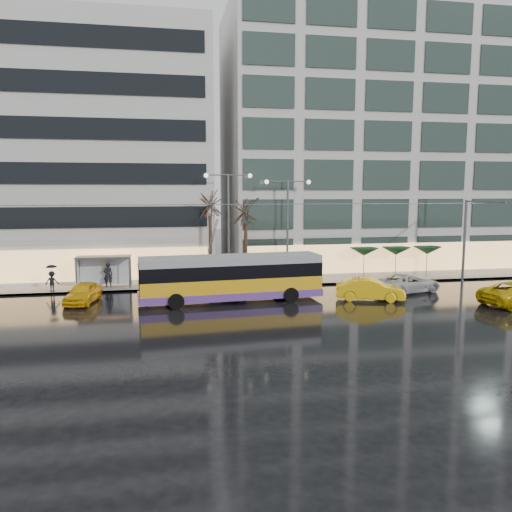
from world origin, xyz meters
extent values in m
plane|color=black|center=(0.00, 0.00, 0.00)|extent=(140.00, 140.00, 0.00)
cube|color=gray|center=(2.00, 14.00, 0.07)|extent=(80.00, 10.00, 0.15)
cube|color=slate|center=(2.00, 9.05, 0.07)|extent=(80.00, 0.10, 0.15)
cube|color=#B6B4AE|center=(-16.00, 19.00, 11.15)|extent=(34.00, 14.00, 22.00)
cube|color=#B6B4AE|center=(19.00, 19.00, 12.65)|extent=(32.00, 14.00, 25.00)
cube|color=gold|center=(1.35, 4.27, 1.11)|extent=(12.81, 3.63, 1.58)
cube|color=#5C3688|center=(1.35, 4.27, 0.58)|extent=(12.86, 3.67, 0.53)
cube|color=black|center=(1.35, 4.27, 2.27)|extent=(12.84, 3.65, 0.95)
cube|color=gray|center=(1.35, 4.27, 3.00)|extent=(12.81, 3.63, 0.53)
cube|color=black|center=(7.68, 4.77, 2.11)|extent=(0.25, 2.42, 1.37)
cube|color=black|center=(-4.99, 3.76, 2.11)|extent=(0.25, 2.42, 1.37)
cylinder|color=black|center=(5.23, 5.90, 0.53)|extent=(1.08, 0.45, 1.05)
cylinder|color=black|center=(5.44, 3.27, 0.53)|extent=(1.08, 0.45, 1.05)
cylinder|color=black|center=(-2.75, 5.26, 0.53)|extent=(1.08, 0.45, 1.05)
cylinder|color=black|center=(-2.54, 2.64, 0.53)|extent=(1.08, 0.45, 1.05)
cylinder|color=#595B60|center=(0.22, 5.18, 4.53)|extent=(0.37, 3.91, 2.77)
cylinder|color=#595B60|center=(0.17, 5.71, 4.53)|extent=(0.37, 3.91, 2.77)
cylinder|color=#595B60|center=(22.00, 8.50, 3.50)|extent=(0.24, 0.24, 7.00)
cube|color=#595B60|center=(22.00, 6.00, 6.90)|extent=(0.10, 5.00, 0.10)
cylinder|color=#595B60|center=(1.00, 5.75, 6.80)|extent=(42.00, 0.04, 0.04)
cylinder|color=#595B60|center=(1.00, 6.25, 6.80)|extent=(42.00, 0.04, 0.04)
cube|color=#595B60|center=(-8.00, 10.50, 2.60)|extent=(4.20, 1.60, 0.12)
cube|color=silver|center=(-8.00, 11.20, 1.35)|extent=(4.00, 0.05, 2.20)
cube|color=white|center=(-10.05, 10.50, 1.35)|extent=(0.10, 1.40, 2.20)
cylinder|color=#595B60|center=(-10.00, 9.80, 1.35)|extent=(0.10, 0.10, 2.40)
cylinder|color=#595B60|center=(-10.00, 11.20, 1.35)|extent=(0.10, 0.10, 2.40)
cylinder|color=#595B60|center=(-6.00, 9.80, 1.35)|extent=(0.10, 0.10, 2.40)
cylinder|color=#595B60|center=(-6.00, 11.20, 1.35)|extent=(0.10, 0.10, 2.40)
cylinder|color=#595B60|center=(2.00, 10.80, 4.65)|extent=(0.18, 0.18, 9.00)
cylinder|color=#595B60|center=(1.10, 10.80, 9.05)|extent=(1.80, 0.10, 0.10)
cylinder|color=#595B60|center=(2.90, 10.80, 9.05)|extent=(1.80, 0.10, 0.10)
sphere|color=#FFF2CC|center=(0.20, 10.80, 9.00)|extent=(0.36, 0.36, 0.36)
sphere|color=#FFF2CC|center=(3.80, 10.80, 9.00)|extent=(0.36, 0.36, 0.36)
cylinder|color=#595B60|center=(7.00, 10.80, 4.40)|extent=(0.18, 0.18, 8.50)
cylinder|color=#595B60|center=(6.10, 10.80, 8.55)|extent=(1.80, 0.10, 0.10)
cylinder|color=#595B60|center=(7.90, 10.80, 8.55)|extent=(1.80, 0.10, 0.10)
sphere|color=#FFF2CC|center=(5.20, 10.80, 8.50)|extent=(0.36, 0.36, 0.36)
sphere|color=#FFF2CC|center=(8.80, 10.80, 8.50)|extent=(0.36, 0.36, 0.36)
cylinder|color=black|center=(0.50, 11.00, 2.95)|extent=(0.28, 0.28, 5.60)
cylinder|color=black|center=(3.50, 11.20, 2.60)|extent=(0.28, 0.28, 4.90)
cylinder|color=#595B60|center=(14.00, 11.00, 1.25)|extent=(0.06, 0.06, 2.20)
cone|color=#0E351C|center=(14.00, 11.00, 2.45)|extent=(2.50, 2.50, 0.70)
cylinder|color=#595B60|center=(17.00, 11.00, 1.25)|extent=(0.06, 0.06, 2.20)
cone|color=#0E351C|center=(17.00, 11.00, 2.45)|extent=(2.50, 2.50, 0.70)
cylinder|color=#595B60|center=(20.00, 11.00, 1.25)|extent=(0.06, 0.06, 2.20)
cone|color=#0E351C|center=(20.00, 11.00, 2.45)|extent=(2.50, 2.50, 0.70)
imported|color=#EEB20C|center=(-8.89, 5.68, 0.72)|extent=(2.48, 4.50, 1.45)
imported|color=yellow|center=(11.19, 2.96, 0.79)|extent=(5.10, 3.16, 1.59)
imported|color=silver|center=(15.23, 5.05, 0.72)|extent=(5.60, 3.65, 1.43)
imported|color=black|center=(-7.74, 10.70, 1.11)|extent=(0.73, 0.51, 1.92)
imported|color=#C34189|center=(-7.74, 10.70, 1.90)|extent=(1.03, 1.04, 0.88)
imported|color=black|center=(-4.88, 11.56, 0.98)|extent=(0.85, 0.69, 1.67)
imported|color=black|center=(-11.71, 9.40, 0.94)|extent=(1.07, 0.67, 1.58)
imported|color=black|center=(-11.71, 9.40, 1.90)|extent=(0.88, 0.88, 0.72)
camera|label=1|loc=(-3.07, -30.05, 7.85)|focal=35.00mm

